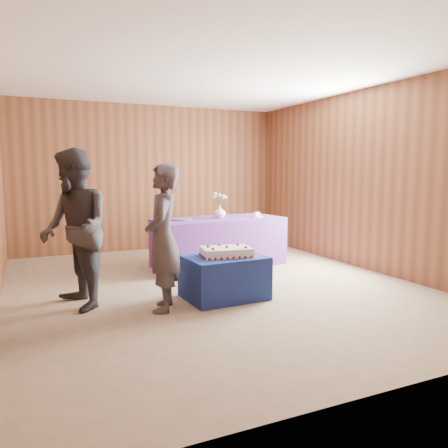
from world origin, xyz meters
TOP-DOWN VIEW (x-y plane):
  - ground at (0.00, 0.00)m, footprint 6.00×6.00m
  - room_shell at (0.00, 0.00)m, footprint 5.04×6.04m
  - cake_table at (-0.09, -0.54)m, footprint 0.93×0.74m
  - serving_table at (0.57, 1.12)m, footprint 2.07×1.08m
  - sheet_cake at (-0.07, -0.55)m, footprint 0.64×0.49m
  - vase at (0.60, 1.13)m, footprint 0.24×0.24m
  - flower_spray at (0.60, 1.13)m, footprint 0.24×0.24m
  - platter at (-0.05, 1.14)m, footprint 0.44×0.44m
  - plate at (1.20, 1.03)m, footprint 0.24×0.24m
  - cake_slice at (1.20, 1.03)m, footprint 0.08×0.07m
  - knife at (1.33, 0.85)m, footprint 0.26×0.03m
  - guest_left at (-0.86, -0.67)m, footprint 0.55×0.67m
  - guest_right at (-1.71, -0.23)m, footprint 0.82×0.96m

SIDE VIEW (x-z plane):
  - ground at x=0.00m, z-range 0.00..0.00m
  - cake_table at x=-0.09m, z-range 0.00..0.50m
  - serving_table at x=0.57m, z-range 0.00..0.75m
  - sheet_cake at x=-0.07m, z-range 0.48..0.62m
  - knife at x=1.33m, z-range 0.75..0.75m
  - plate at x=1.20m, z-range 0.75..0.76m
  - platter at x=-0.05m, z-range 0.75..0.77m
  - guest_left at x=-0.86m, z-range 0.00..1.57m
  - cake_slice at x=1.20m, z-range 0.75..0.85m
  - vase at x=0.60m, z-range 0.75..0.94m
  - guest_right at x=-1.71m, z-range 0.00..1.73m
  - flower_spray at x=0.60m, z-range 1.00..1.19m
  - room_shell at x=0.00m, z-range 0.44..3.16m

